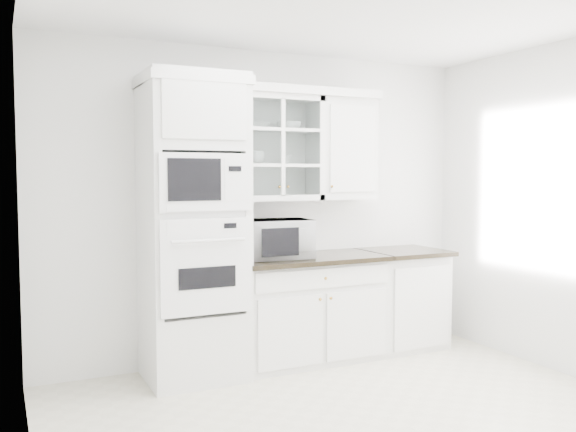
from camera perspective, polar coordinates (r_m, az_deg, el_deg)
ground at (r=4.18m, az=7.90°, el=-18.88°), size 4.00×3.50×0.01m
room_shell at (r=4.22m, az=4.89°, el=6.03°), size 4.00×3.50×2.70m
oven_column at (r=4.85m, az=-8.84°, el=-1.14°), size 0.76×0.68×2.40m
base_cabinet_run at (r=5.37m, az=1.84°, el=-8.56°), size 1.32×0.67×0.92m
extra_base_cabinet at (r=5.89m, az=10.58°, el=-7.52°), size 0.72×0.67×0.92m
upper_cabinet_glass at (r=5.27m, az=-1.25°, el=6.38°), size 0.80×0.33×0.90m
upper_cabinet_solid at (r=5.58m, az=5.12°, el=6.22°), size 0.55×0.33×0.90m
crown_molding at (r=5.25m, az=-2.21°, el=11.70°), size 2.14×0.38×0.07m
countertop_microwave at (r=5.13m, az=-1.17°, el=-2.13°), size 0.60×0.52×0.33m
bowl_a at (r=5.22m, az=-2.99°, el=8.45°), size 0.25×0.25×0.05m
bowl_b at (r=5.32m, az=0.07°, el=8.44°), size 0.27×0.27×0.07m
cup_a at (r=5.20m, az=-3.01°, el=5.47°), size 0.15×0.15×0.11m
cup_b at (r=5.31m, az=-0.16°, el=5.30°), size 0.11×0.11×0.09m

